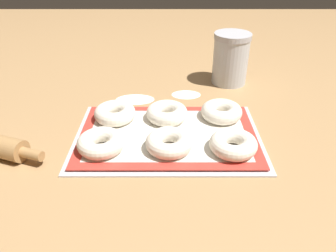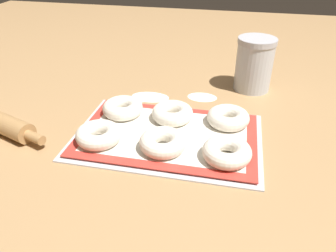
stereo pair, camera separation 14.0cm
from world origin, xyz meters
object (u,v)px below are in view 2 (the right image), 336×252
(baking_tray, at_px, (168,135))
(bagel_front_right, at_px, (227,152))
(bagel_back_center, at_px, (172,113))
(bagel_front_center, at_px, (163,142))
(bagel_front_left, at_px, (99,135))
(bagel_back_left, at_px, (123,108))
(flour_canister, at_px, (254,64))
(bagel_back_right, at_px, (228,118))

(baking_tray, xyz_separation_m, bagel_front_right, (0.14, -0.08, 0.03))
(bagel_front_right, height_order, bagel_back_center, same)
(bagel_front_center, relative_size, bagel_back_center, 1.00)
(baking_tray, distance_m, bagel_front_center, 0.07)
(bagel_front_left, height_order, bagel_back_left, same)
(flour_canister, bearing_deg, bagel_front_left, -131.54)
(bagel_front_right, bearing_deg, flour_canister, 82.31)
(bagel_front_right, distance_m, flour_canister, 0.40)
(bagel_back_right, bearing_deg, bagel_front_right, -87.85)
(bagel_back_center, xyz_separation_m, flour_canister, (0.20, 0.26, 0.05))
(bagel_front_right, bearing_deg, bagel_back_left, 153.67)
(bagel_front_left, xyz_separation_m, flour_canister, (0.35, 0.39, 0.05))
(bagel_front_left, distance_m, bagel_front_right, 0.29)
(bagel_front_center, bearing_deg, flour_canister, 63.45)
(bagel_front_center, bearing_deg, bagel_front_right, -2.45)
(bagel_front_center, distance_m, bagel_back_center, 0.13)
(bagel_front_right, height_order, bagel_back_right, same)
(bagel_front_left, xyz_separation_m, bagel_back_left, (0.01, 0.13, 0.00))
(bagel_front_right, height_order, flour_canister, flour_canister)
(bagel_front_center, xyz_separation_m, flour_canister, (0.19, 0.39, 0.05))
(baking_tray, xyz_separation_m, flour_canister, (0.20, 0.32, 0.08))
(bagel_front_left, relative_size, bagel_back_right, 1.00)
(bagel_back_left, xyz_separation_m, flour_canister, (0.33, 0.26, 0.05))
(bagel_front_right, xyz_separation_m, bagel_back_center, (-0.15, 0.14, 0.00))
(bagel_back_left, bearing_deg, bagel_back_right, 1.65)
(bagel_front_right, bearing_deg, bagel_back_center, 136.43)
(bagel_front_center, relative_size, bagel_back_left, 1.00)
(baking_tray, relative_size, bagel_back_left, 4.22)
(bagel_back_center, bearing_deg, flour_canister, 52.01)
(flour_canister, bearing_deg, bagel_front_right, -97.69)
(bagel_front_center, xyz_separation_m, bagel_back_left, (-0.14, 0.13, 0.00))
(bagel_back_center, distance_m, flour_canister, 0.33)
(baking_tray, distance_m, bagel_back_right, 0.16)
(bagel_front_center, xyz_separation_m, bagel_back_right, (0.14, 0.14, 0.00))
(baking_tray, bearing_deg, flour_canister, 58.30)
(bagel_front_right, distance_m, bagel_back_left, 0.31)
(bagel_front_left, distance_m, bagel_back_left, 0.13)
(bagel_back_right, bearing_deg, bagel_back_left, -178.35)
(bagel_front_left, bearing_deg, bagel_back_left, 84.63)
(baking_tray, relative_size, bagel_front_right, 4.22)
(bagel_back_right, bearing_deg, bagel_front_left, -153.76)
(bagel_back_center, relative_size, flour_canister, 0.66)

